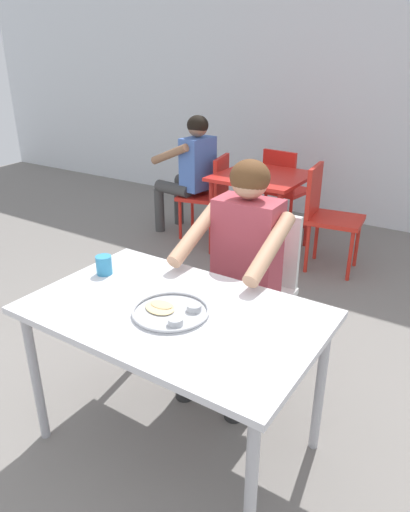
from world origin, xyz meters
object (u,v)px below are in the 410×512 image
Objects in this scene: chair_red_left at (210,191)px; chair_red_right at (326,211)px; chair_red_far at (283,186)px; patron_background at (191,165)px; diner_foreground at (239,258)px; thali_tray at (171,311)px; table_foreground at (174,324)px; drinking_cup at (104,264)px; table_background_red at (262,185)px; chair_foreground at (256,280)px.

chair_red_right reaches higher than chair_red_left.
patron_background is at bearing -141.82° from chair_red_far.
diner_foreground reaches higher than chair_red_right.
chair_red_right is 0.94m from chair_red_far.
thali_tray is 0.36× the size of chair_red_right.
chair_red_left reaches higher than table_foreground.
thali_tray is (0.01, -0.04, 0.08)m from table_foreground.
thali_tray is at bearing -74.40° from chair_red_far.
drinking_cup is at bearing -83.38° from chair_red_far.
table_foreground is 2.47m from table_background_red.
chair_red_far is at bearing 105.52° from table_foreground.
diner_foreground is at bearing -88.16° from chair_foreground.
drinking_cup is at bearing 165.98° from thali_tray.
diner_foreground is 2.50m from chair_red_far.
chair_foreground is at bearing -64.15° from table_background_red.
chair_red_right is (-0.11, 1.48, -0.01)m from chair_foreground.
drinking_cup is at bearing -122.48° from chair_foreground.
chair_red_left is (-0.87, 2.30, -0.30)m from drinking_cup.
table_background_red is 0.61m from chair_red_left.
diner_foreground reaches higher than chair_foreground.
thali_tray is 0.36× the size of chair_foreground.
chair_red_right is at bearing 93.72° from thali_tray.
chair_red_far is (-0.79, 2.12, -0.03)m from chair_foreground.
diner_foreground reaches higher than table_foreground.
chair_red_far is at bearing 94.85° from table_background_red.
thali_tray is 0.41× the size of table_background_red.
chair_foreground reaches higher than chair_red_right.
diner_foreground is at bearing -48.93° from patron_background.
table_background_red is at bearing 97.08° from drinking_cup.
diner_foreground is 1.72m from chair_red_right.
patron_background is at bearing 179.35° from table_background_red.
diner_foreground is at bearing -71.22° from chair_red_far.
patron_background is (-1.57, 2.39, -0.03)m from thali_tray.
diner_foreground is 1.40× the size of chair_red_right.
patron_background is at bearing 131.07° from diner_foreground.
thali_tray is 2.80m from chair_red_left.
table_background_red is at bearing 175.00° from chair_red_right.
chair_red_right is (-0.12, 1.70, -0.23)m from diner_foreground.
thali_tray reaches higher than table_background_red.
thali_tray is at bearing -87.19° from diner_foreground.
patron_background reaches higher than thali_tray.
drinking_cup is at bearing -69.29° from chair_red_left.
chair_foreground is (0.46, 0.73, -0.26)m from drinking_cup.
table_foreground is at bearing -88.35° from chair_foreground.
chair_foreground is 0.75× the size of patron_background.
chair_red_far is (-0.80, 2.35, -0.25)m from diner_foreground.
diner_foreground reaches higher than chair_red_left.
drinking_cup is 0.10× the size of chair_foreground.
chair_red_far is at bearing 105.60° from thali_tray.
thali_tray is 3.10m from chair_red_far.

